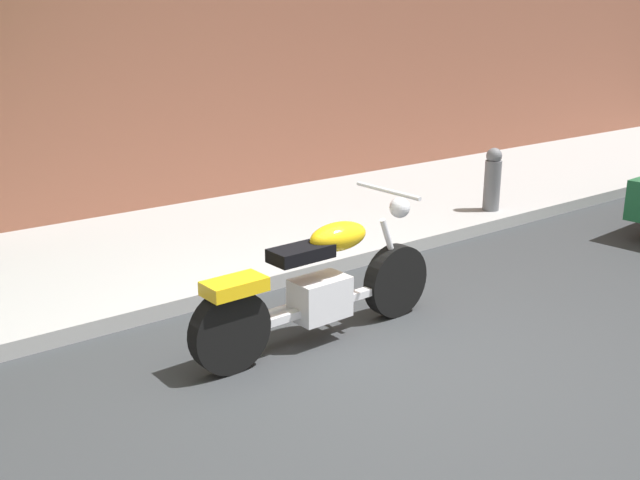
# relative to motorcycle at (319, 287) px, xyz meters

# --- Properties ---
(ground_plane) EXTENTS (60.00, 60.00, 0.00)m
(ground_plane) POSITION_rel_motorcycle_xyz_m (0.09, -0.61, -0.45)
(ground_plane) COLOR #303335
(sidewalk) EXTENTS (24.25, 2.97, 0.14)m
(sidewalk) POSITION_rel_motorcycle_xyz_m (0.09, 2.60, -0.38)
(sidewalk) COLOR #9B9B9B
(sidewalk) RESTS_ON ground
(motorcycle) EXTENTS (2.25, 0.70, 1.11)m
(motorcycle) POSITION_rel_motorcycle_xyz_m (0.00, 0.00, 0.00)
(motorcycle) COLOR black
(motorcycle) RESTS_ON ground
(fire_hydrant) EXTENTS (0.20, 0.20, 0.91)m
(fire_hydrant) POSITION_rel_motorcycle_xyz_m (3.78, 1.46, 0.01)
(fire_hydrant) COLOR slate
(fire_hydrant) RESTS_ON ground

